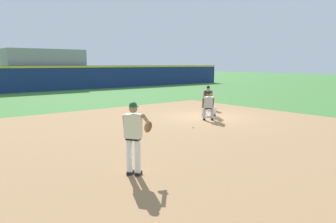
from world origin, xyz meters
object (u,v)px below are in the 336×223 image
pitcher (134,134)px  baserunner (208,104)px  baseball (193,127)px  umpire (208,96)px  first_base_bag (206,116)px  first_baseman (209,102)px

pitcher → baserunner: bearing=31.6°
baseball → umpire: size_ratio=0.05×
first_base_bag → pitcher: 9.58m
baseball → pitcher: pitcher is taller
first_base_bag → umpire: 3.14m
first_base_bag → first_baseman: (0.40, 0.16, 0.69)m
baseball → umpire: 6.21m
pitcher → first_base_bag: bearing=33.5°
baseball → umpire: umpire is taller
first_base_bag → baseball: (-2.60, -1.75, -0.01)m
first_baseman → baserunner: size_ratio=0.92×
first_base_bag → baserunner: baserunner is taller
baserunner → umpire: bearing=44.1°
pitcher → baserunner: size_ratio=1.27×
baseball → first_baseman: 3.62m
umpire → first_base_bag: bearing=-137.9°
baserunner → pitcher: bearing=-148.4°
pitcher → first_baseman: 9.96m
baseball → baserunner: bearing=26.9°
first_baseman → baserunner: baserunner is taller
first_base_bag → umpire: bearing=42.1°
first_base_bag → baseball: 3.13m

